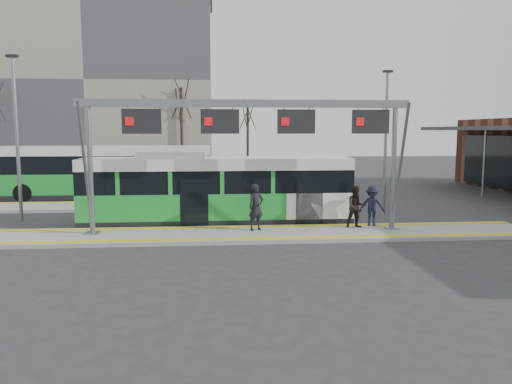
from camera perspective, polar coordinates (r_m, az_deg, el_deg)
ground at (r=19.83m, az=0.34°, el=-5.05°), size 120.00×120.00×0.00m
platform_main at (r=19.81m, az=0.34°, el=-4.83°), size 22.00×3.00×0.15m
platform_second at (r=27.70m, az=-9.44°, el=-1.52°), size 20.00×3.00×0.15m
tactile_main at (r=19.79m, az=0.34°, el=-4.59°), size 22.00×2.65×0.02m
tactile_second at (r=28.83m, az=-9.26°, el=-1.01°), size 20.00×0.35×0.02m
gantry at (r=19.61m, az=-0.74°, el=7.47°), size 13.00×1.68×5.20m
apartment_block at (r=56.88m, az=-17.63°, el=11.82°), size 24.50×12.50×18.40m
hero_bus at (r=22.33m, az=-4.55°, el=0.16°), size 11.84×2.57×3.25m
bg_bus_green at (r=31.96m, az=-16.85°, el=2.13°), size 12.81×2.76×3.20m
bg_bus_blue at (r=34.83m, az=-22.17°, el=1.99°), size 10.90×2.43×2.84m
passenger_a at (r=20.06m, az=0.00°, el=-1.75°), size 0.81×0.71×1.87m
passenger_b at (r=21.06m, az=11.39°, el=-1.65°), size 0.85×0.67×1.74m
passenger_c at (r=21.58m, az=13.13°, el=-1.56°), size 1.19×0.82×1.69m
tree_left at (r=49.18m, az=-8.55°, el=10.37°), size 1.40×1.40×9.32m
tree_mid at (r=53.43m, az=-0.96°, el=8.85°), size 1.40×1.40×7.71m
lamp_west at (r=25.11m, az=-25.67°, el=5.98°), size 0.50×0.25×7.49m
lamp_east at (r=27.35m, az=14.61°, el=6.24°), size 0.50×0.25×7.27m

